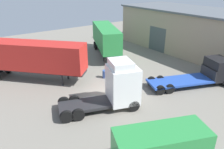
{
  "coord_description": "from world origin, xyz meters",
  "views": [
    {
      "loc": [
        15.68,
        -10.43,
        10.17
      ],
      "look_at": [
        -0.17,
        1.0,
        1.6
      ],
      "focal_mm": 35.0,
      "sensor_mm": 36.0,
      "label": 1
    }
  ],
  "objects_px": {
    "flatbed_truck_black": "(206,73)",
    "container_trailer_grey": "(31,56)",
    "tractor_unit_white": "(117,86)",
    "oil_drum": "(105,74)",
    "container_trailer_green": "(106,37)"
  },
  "relations": [
    {
      "from": "container_trailer_green",
      "to": "oil_drum",
      "type": "distance_m",
      "value": 8.34
    },
    {
      "from": "tractor_unit_white",
      "to": "container_trailer_green",
      "type": "relative_size",
      "value": 0.73
    },
    {
      "from": "tractor_unit_white",
      "to": "flatbed_truck_black",
      "type": "xyz_separation_m",
      "value": [
        1.82,
        10.22,
        -0.71
      ]
    },
    {
      "from": "flatbed_truck_black",
      "to": "container_trailer_grey",
      "type": "bearing_deg",
      "value": 162.02
    },
    {
      "from": "flatbed_truck_black",
      "to": "oil_drum",
      "type": "height_order",
      "value": "flatbed_truck_black"
    },
    {
      "from": "container_trailer_green",
      "to": "oil_drum",
      "type": "bearing_deg",
      "value": -11.3
    },
    {
      "from": "oil_drum",
      "to": "container_trailer_grey",
      "type": "bearing_deg",
      "value": -122.98
    },
    {
      "from": "flatbed_truck_black",
      "to": "container_trailer_grey",
      "type": "height_order",
      "value": "container_trailer_grey"
    },
    {
      "from": "container_trailer_green",
      "to": "container_trailer_grey",
      "type": "xyz_separation_m",
      "value": [
        2.31,
        -11.22,
        0.02
      ]
    },
    {
      "from": "tractor_unit_white",
      "to": "oil_drum",
      "type": "height_order",
      "value": "tractor_unit_white"
    },
    {
      "from": "container_trailer_grey",
      "to": "oil_drum",
      "type": "height_order",
      "value": "container_trailer_grey"
    },
    {
      "from": "tractor_unit_white",
      "to": "container_trailer_grey",
      "type": "height_order",
      "value": "tractor_unit_white"
    },
    {
      "from": "flatbed_truck_black",
      "to": "oil_drum",
      "type": "bearing_deg",
      "value": 157.4
    },
    {
      "from": "tractor_unit_white",
      "to": "oil_drum",
      "type": "bearing_deg",
      "value": 84.32
    },
    {
      "from": "container_trailer_green",
      "to": "container_trailer_grey",
      "type": "relative_size",
      "value": 0.95
    }
  ]
}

